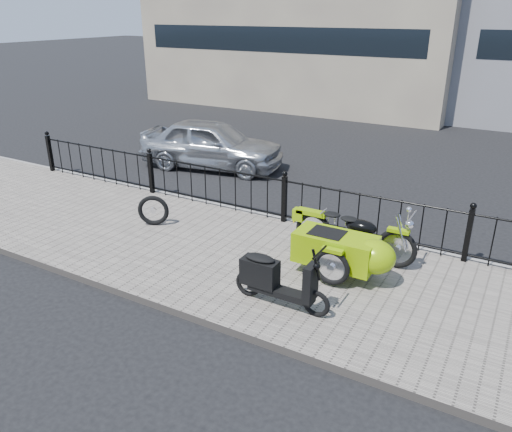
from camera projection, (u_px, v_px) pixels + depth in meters
The scene contains 8 objects.
ground at pixel (252, 251), 9.26m from camera, with size 120.00×120.00×0.00m, color black.
sidewalk at pixel (238, 259), 8.84m from camera, with size 30.00×3.80×0.12m, color #6B635A.
curb at pixel (287, 221), 10.39m from camera, with size 30.00×0.10×0.12m, color gray.
iron_fence at pixel (284, 200), 10.08m from camera, with size 14.11×0.11×1.08m.
motorcycle_sidecar at pixel (349, 248), 8.05m from camera, with size 2.28×1.48×0.98m.
scooter at pixel (275, 279), 7.24m from camera, with size 1.53×0.45×1.04m.
spare_tire at pixel (153, 210), 9.96m from camera, with size 0.63×0.63×0.09m, color black.
sedan_car at pixel (212, 144), 13.88m from camera, with size 1.61×4.00×1.36m, color #BBBEC2.
Camera 1 is at (4.20, -7.17, 4.16)m, focal length 35.00 mm.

